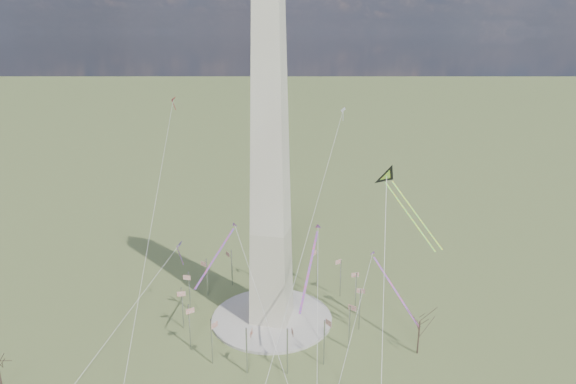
# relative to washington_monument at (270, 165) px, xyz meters

# --- Properties ---
(ground) EXTENTS (2000.00, 2000.00, 0.00)m
(ground) POSITION_rel_washington_monument_xyz_m (0.00, 0.00, -47.95)
(ground) COLOR #42562B
(ground) RESTS_ON ground
(plaza) EXTENTS (36.00, 36.00, 0.80)m
(plaza) POSITION_rel_washington_monument_xyz_m (0.00, 0.00, -47.55)
(plaza) COLOR #A6A298
(plaza) RESTS_ON ground
(washington_monument) EXTENTS (15.56, 15.56, 100.00)m
(washington_monument) POSITION_rel_washington_monument_xyz_m (0.00, 0.00, 0.00)
(washington_monument) COLOR #BEB19F
(washington_monument) RESTS_ON plaza
(flagpole_ring) EXTENTS (54.40, 54.40, 13.00)m
(flagpole_ring) POSITION_rel_washington_monument_xyz_m (-0.00, -0.00, -40.68)
(flagpole_ring) COLOR #B0B3B7
(flagpole_ring) RESTS_ON ground
(tree_near) EXTENTS (8.30, 8.30, 14.52)m
(tree_near) POSITION_rel_washington_monument_xyz_m (42.30, -8.24, -37.60)
(tree_near) COLOR #422F28
(tree_near) RESTS_ON ground
(kite_delta_black) EXTENTS (19.08, 19.13, 18.14)m
(kite_delta_black) POSITION_rel_washington_monument_xyz_m (32.09, 2.76, -3.17)
(kite_delta_black) COLOR black
(kite_delta_black) RESTS_ON ground
(kite_diamond_purple) EXTENTS (1.67, 2.66, 8.10)m
(kite_diamond_purple) POSITION_rel_washington_monument_xyz_m (-27.24, -2.25, -26.10)
(kite_diamond_purple) COLOR navy
(kite_diamond_purple) RESTS_ON ground
(kite_streamer_left) EXTENTS (2.18, 22.51, 15.45)m
(kite_streamer_left) POSITION_rel_washington_monument_xyz_m (13.47, -9.37, -21.50)
(kite_streamer_left) COLOR red
(kite_streamer_left) RESTS_ON ground
(kite_streamer_mid) EXTENTS (6.86, 17.82, 12.64)m
(kite_streamer_mid) POSITION_rel_washington_monument_xyz_m (-11.48, -10.31, -21.33)
(kite_streamer_mid) COLOR red
(kite_streamer_mid) RESTS_ON ground
(kite_streamer_right) EXTENTS (15.00, 16.59, 14.50)m
(kite_streamer_right) POSITION_rel_washington_monument_xyz_m (33.39, 3.13, -32.32)
(kite_streamer_right) COLOR red
(kite_streamer_right) RESTS_ON ground
(kite_small_red) EXTENTS (1.35, 2.15, 4.81)m
(kite_small_red) POSITION_rel_washington_monument_xyz_m (-45.11, 39.23, 11.36)
(kite_small_red) COLOR red
(kite_small_red) RESTS_ON ground
(kite_small_white) EXTENTS (1.85, 1.65, 4.98)m
(kite_small_white) POSITION_rel_washington_monument_xyz_m (14.27, 49.48, 7.96)
(kite_small_white) COLOR silver
(kite_small_white) RESTS_ON ground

